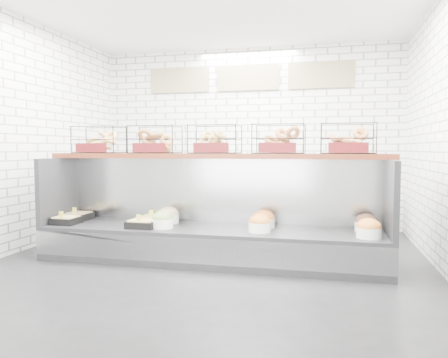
# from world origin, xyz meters

# --- Properties ---
(ground) EXTENTS (5.50, 5.50, 0.00)m
(ground) POSITION_xyz_m (0.00, 0.00, 0.00)
(ground) COLOR black
(ground) RESTS_ON ground
(room_shell) EXTENTS (5.02, 5.51, 3.01)m
(room_shell) POSITION_xyz_m (0.00, 0.60, 2.06)
(room_shell) COLOR white
(room_shell) RESTS_ON ground
(display_case) EXTENTS (4.00, 0.90, 1.20)m
(display_case) POSITION_xyz_m (0.01, 0.35, 0.33)
(display_case) COLOR black
(display_case) RESTS_ON ground
(bagel_shelf) EXTENTS (4.10, 0.50, 0.40)m
(bagel_shelf) POSITION_xyz_m (0.00, 0.52, 1.38)
(bagel_shelf) COLOR #521F11
(bagel_shelf) RESTS_ON display_case
(prep_counter) EXTENTS (4.00, 0.60, 1.20)m
(prep_counter) POSITION_xyz_m (-0.00, 2.43, 0.47)
(prep_counter) COLOR #93969B
(prep_counter) RESTS_ON ground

